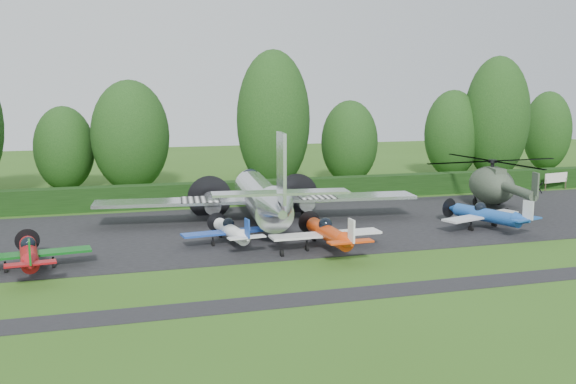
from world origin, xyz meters
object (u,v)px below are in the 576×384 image
object	(u,v)px
light_plane_orange	(329,233)
sign_board	(556,178)
transport_plane	(262,197)
light_plane_blue	(486,215)
light_plane_red	(29,253)
light_plane_white	(231,231)
helicopter	(492,182)

from	to	relation	value
light_plane_orange	sign_board	distance (m)	35.00
transport_plane	light_plane_blue	bearing A→B (deg)	-26.76
light_plane_orange	light_plane_red	bearing A→B (deg)	-179.49
light_plane_orange	light_plane_blue	bearing A→B (deg)	12.72
light_plane_white	light_plane_orange	bearing A→B (deg)	-21.42
sign_board	light_plane_blue	bearing A→B (deg)	-129.94
light_plane_orange	light_plane_blue	world-z (taller)	light_plane_orange
light_plane_red	sign_board	world-z (taller)	light_plane_red
transport_plane	light_plane_white	distance (m)	6.41
light_plane_white	helicopter	size ratio (longest dim) A/B	0.44
light_plane_red	sign_board	xyz separation A→B (m)	(48.26, 16.68, 0.10)
light_plane_blue	sign_board	xyz separation A→B (m)	(17.52, 14.34, 0.06)
sign_board	light_plane_red	bearing A→B (deg)	-150.18
light_plane_red	light_plane_white	bearing A→B (deg)	20.14
helicopter	light_plane_red	bearing A→B (deg)	-176.24
light_plane_red	helicopter	world-z (taller)	helicopter
light_plane_blue	helicopter	world-z (taller)	helicopter
light_plane_white	light_plane_blue	size ratio (longest dim) A/B	0.90
light_plane_orange	helicopter	xyz separation A→B (m)	(18.76, 10.45, 1.06)
transport_plane	sign_board	world-z (taller)	transport_plane
light_plane_white	light_plane_blue	bearing A→B (deg)	5.91
light_plane_blue	sign_board	size ratio (longest dim) A/B	2.37
light_plane_orange	helicopter	distance (m)	21.50
light_plane_red	light_plane_blue	size ratio (longest dim) A/B	0.97
transport_plane	helicopter	bearing A→B (deg)	-0.52
light_plane_red	light_plane_white	xyz separation A→B (m)	(12.01, 2.82, -0.08)
helicopter	sign_board	distance (m)	13.57
transport_plane	light_plane_red	xyz separation A→B (m)	(-15.42, -8.11, -1.11)
helicopter	light_plane_blue	bearing A→B (deg)	-137.69
light_plane_blue	sign_board	distance (m)	22.64
transport_plane	light_plane_red	size ratio (longest dim) A/B	3.46
light_plane_white	light_plane_orange	world-z (taller)	light_plane_orange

